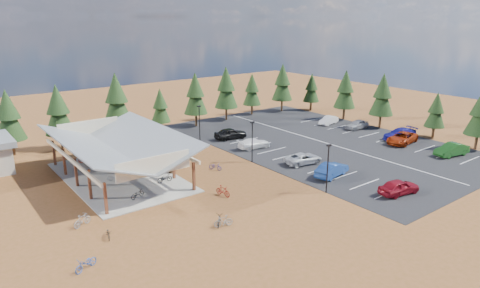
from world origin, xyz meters
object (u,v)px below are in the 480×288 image
Objects in this scene: bike_8 at (108,234)px; bike_0 at (137,194)px; bike_pavilion at (117,144)px; bike_2 at (99,166)px; bike_6 at (122,163)px; bike_10 at (86,263)px; car_8 at (357,124)px; bike_4 at (165,178)px; trash_bin_0 at (171,170)px; bike_14 at (215,166)px; bike_1 at (115,176)px; car_0 at (399,187)px; bike_5 at (144,171)px; car_7 at (400,134)px; car_4 at (230,133)px; bike_3 at (86,158)px; car_9 at (329,120)px; car_2 at (303,158)px; lamp_post_2 at (199,121)px; bike_12 at (219,221)px; bike_9 at (82,220)px; car_3 at (254,143)px; bike_7 at (116,155)px; car_5 at (452,150)px; lamp_post_0 at (328,165)px; lamp_post_1 at (252,139)px; car_1 at (332,169)px; car_6 at (402,138)px; bike_13 at (223,221)px.

bike_0 is at bearing 64.15° from bike_8.
bike_2 is at bearing 104.41° from bike_pavilion.
bike_10 reaches higher than bike_6.
bike_4 is at bearing -85.22° from car_8.
bike_6 is at bearing 123.83° from trash_bin_0.
bike_1 is at bearing 136.70° from bike_14.
car_0 is 1.05× the size of car_8.
bike_5 is at bearing 134.27° from bike_14.
car_4 is at bearing -120.55° from car_7.
bike_3 is 38.85m from car_9.
bike_2 is at bearing -101.97° from car_7.
car_7 is at bearing -83.35° from car_2.
car_8 is at bearing -77.36° from bike_1.
lamp_post_2 is 26.59m from bike_12.
bike_9 is 7.07m from bike_10.
lamp_post_2 reaches higher than bike_9.
bike_9 is 0.38× the size of car_4.
bike_pavilion is 19.09m from car_3.
car_8 is (35.15, 2.06, 0.21)m from bike_4.
car_7 is (36.45, -16.17, 0.22)m from bike_7.
trash_bin_0 is 35.58m from car_5.
lamp_post_0 is at bearing -120.36° from bike_1.
lamp_post_1 reaches higher than car_7.
car_4 reaches higher than bike_12.
bike_1 is at bearing -20.40° from bike_0.
lamp_post_2 is (0.00, 12.00, 0.00)m from lamp_post_1.
car_1 is 1.01× the size of car_2.
bike_9 reaches higher than bike_0.
bike_7 is at bearing 5.29° from bike_4.
lamp_post_1 reaches higher than bike_10.
car_7 is at bearing 122.25° from car_6.
car_8 reaches higher than bike_5.
bike_6 is at bearing -101.07° from car_9.
car_1 is (16.69, 1.98, 0.40)m from bike_12.
car_9 is (0.27, 20.88, -0.14)m from car_5.
car_4 is at bearing -82.77° from bike_3.
bike_3 is 0.31× the size of car_6.
bike_2 is at bearing 136.29° from bike_7.
car_3 is at bearing -94.20° from car_8.
bike_2 is 0.27× the size of car_6.
car_1 is (-1.51, 7.44, 0.03)m from car_0.
bike_9 is 0.45× the size of car_9.
bike_5 is 0.38× the size of car_1.
car_9 reaches higher than bike_10.
car_6 reaches higher than bike_2.
bike_8 is (-5.15, -5.82, -0.13)m from bike_0.
lamp_post_0 is 2.95× the size of bike_4.
car_5 reaches higher than bike_6.
car_4 is at bearing 157.82° from bike_13.
car_8 reaches higher than trash_bin_0.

